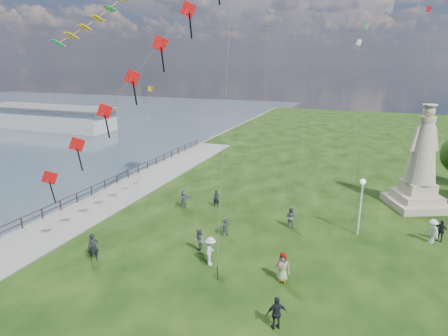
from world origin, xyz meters
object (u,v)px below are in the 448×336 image
at_px(person_8, 432,231).
at_px(person_2, 211,251).
at_px(person_1, 199,240).
at_px(person_9, 441,231).
at_px(person_3, 277,313).
at_px(person_5, 184,199).
at_px(person_0, 93,247).
at_px(person_6, 216,199).
at_px(pier_pavilion, 48,117).
at_px(person_11, 225,227).
at_px(lamppost, 362,195).
at_px(person_4, 282,267).
at_px(person_7, 290,217).
at_px(statue, 420,170).

bearing_deg(person_8, person_2, -91.88).
xyz_separation_m(person_1, person_9, (15.68, 7.86, -0.08)).
relative_size(person_3, person_9, 1.08).
bearing_deg(person_5, person_1, -127.92).
distance_m(person_2, person_9, 16.92).
xyz_separation_m(person_0, person_6, (3.99, 11.56, -0.15)).
distance_m(person_0, person_1, 6.90).
distance_m(pier_pavilion, person_5, 54.13).
bearing_deg(person_11, person_8, 130.00).
height_order(pier_pavilion, lamppost, lamppost).
bearing_deg(person_4, person_11, 133.89).
xyz_separation_m(person_5, person_9, (20.31, 0.92, -0.03)).
xyz_separation_m(pier_pavilion, person_6, (48.04, -28.22, -1.05)).
bearing_deg(person_8, lamppost, -118.07).
bearing_deg(person_4, person_8, 37.71).
relative_size(person_3, person_7, 1.03).
height_order(person_2, person_8, person_2).
distance_m(person_5, person_8, 19.69).
height_order(statue, person_8, statue).
height_order(statue, person_1, statue).
bearing_deg(lamppost, pier_pavilion, 153.85).
bearing_deg(person_2, statue, -52.44).
distance_m(person_2, person_6, 9.93).
relative_size(person_5, person_6, 1.06).
distance_m(person_0, person_11, 9.35).
bearing_deg(person_8, pier_pavilion, -147.85).
distance_m(person_4, person_11, 6.91).
xyz_separation_m(statue, person_9, (0.97, -6.87, -2.65)).
height_order(statue, person_3, statue).
relative_size(person_8, person_9, 1.11).
bearing_deg(person_8, person_5, -122.69).
distance_m(person_1, person_2, 1.84).
height_order(person_4, person_11, person_4).
xyz_separation_m(person_6, person_8, (17.08, -0.80, 0.11)).
distance_m(pier_pavilion, person_7, 62.73).
bearing_deg(person_9, person_11, -135.83).
distance_m(person_1, person_5, 8.34).
xyz_separation_m(statue, person_6, (-16.73, -6.60, -2.67)).
xyz_separation_m(person_4, person_5, (-10.71, 8.32, -0.08)).
xyz_separation_m(lamppost, person_6, (-12.09, 1.31, -2.39)).
distance_m(pier_pavilion, person_3, 70.59).
distance_m(person_1, person_9, 17.54).
bearing_deg(person_1, person_7, 108.39).
bearing_deg(lamppost, person_1, -145.87).
relative_size(person_1, person_11, 1.21).
relative_size(lamppost, person_3, 2.51).
distance_m(person_0, person_8, 23.65).
bearing_deg(statue, person_1, -159.34).
bearing_deg(person_9, person_0, -126.32).
bearing_deg(person_5, pier_pavilion, 75.49).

